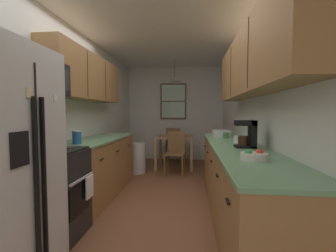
% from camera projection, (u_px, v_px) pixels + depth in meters
% --- Properties ---
extents(ground_plane, '(12.00, 12.00, 0.00)m').
position_uv_depth(ground_plane, '(164.00, 190.00, 3.81)').
color(ground_plane, brown).
extents(wall_left, '(0.10, 9.00, 2.55)m').
position_uv_depth(wall_left, '(85.00, 114.00, 3.88)').
color(wall_left, silver).
rests_on(wall_left, ground).
extents(wall_right, '(0.10, 9.00, 2.55)m').
position_uv_depth(wall_right, '(249.00, 114.00, 3.60)').
color(wall_right, silver).
rests_on(wall_right, ground).
extents(wall_back, '(4.40, 0.10, 2.55)m').
position_uv_depth(wall_back, '(175.00, 114.00, 6.37)').
color(wall_back, silver).
rests_on(wall_back, ground).
extents(ceiling_slab, '(4.40, 9.00, 0.08)m').
position_uv_depth(ceiling_slab, '(164.00, 32.00, 3.67)').
color(ceiling_slab, white).
extents(stove_range, '(0.66, 0.59, 1.10)m').
position_uv_depth(stove_range, '(50.00, 193.00, 2.34)').
color(stove_range, black).
rests_on(stove_range, ground).
extents(microwave_over_range, '(0.39, 0.63, 0.35)m').
position_uv_depth(microwave_over_range, '(36.00, 78.00, 2.29)').
color(microwave_over_range, black).
extents(counter_left, '(0.64, 1.92, 0.90)m').
position_uv_depth(counter_left, '(99.00, 166.00, 3.59)').
color(counter_left, olive).
rests_on(counter_left, ground).
extents(upper_cabinets_left, '(0.33, 2.00, 0.68)m').
position_uv_depth(upper_cabinets_left, '(87.00, 78.00, 3.48)').
color(upper_cabinets_left, olive).
extents(counter_right, '(0.64, 3.23, 0.90)m').
position_uv_depth(counter_right, '(237.00, 182.00, 2.79)').
color(counter_right, olive).
rests_on(counter_right, ground).
extents(upper_cabinets_right, '(0.33, 2.91, 0.73)m').
position_uv_depth(upper_cabinets_right, '(252.00, 63.00, 2.64)').
color(upper_cabinets_right, olive).
extents(dining_table, '(0.85, 0.85, 0.74)m').
position_uv_depth(dining_table, '(175.00, 141.00, 5.42)').
color(dining_table, '#A87F51').
rests_on(dining_table, ground).
extents(dining_chair_near, '(0.43, 0.43, 0.90)m').
position_uv_depth(dining_chair_near, '(175.00, 151.00, 4.79)').
color(dining_chair_near, brown).
rests_on(dining_chair_near, ground).
extents(dining_chair_far, '(0.45, 0.45, 0.90)m').
position_uv_depth(dining_chair_far, '(174.00, 143.00, 6.06)').
color(dining_chair_far, brown).
rests_on(dining_chair_far, ground).
extents(pendant_light, '(0.29, 0.29, 0.52)m').
position_uv_depth(pendant_light, '(175.00, 79.00, 5.33)').
color(pendant_light, black).
extents(back_window, '(0.71, 0.05, 0.98)m').
position_uv_depth(back_window, '(173.00, 101.00, 6.29)').
color(back_window, brown).
extents(trash_bin, '(0.34, 0.34, 0.64)m').
position_uv_depth(trash_bin, '(138.00, 158.00, 4.91)').
color(trash_bin, silver).
rests_on(trash_bin, ground).
extents(storage_canister, '(0.11, 0.11, 0.17)m').
position_uv_depth(storage_canister, '(77.00, 137.00, 2.89)').
color(storage_canister, '#265999').
rests_on(storage_canister, counter_left).
extents(dish_towel, '(0.02, 0.16, 0.24)m').
position_uv_depth(dish_towel, '(90.00, 187.00, 2.45)').
color(dish_towel, white).
extents(coffee_maker, '(0.22, 0.18, 0.31)m').
position_uv_depth(coffee_maker, '(248.00, 133.00, 2.58)').
color(coffee_maker, black).
rests_on(coffee_maker, counter_right).
extents(mug_by_coffeemaker, '(0.11, 0.07, 0.09)m').
position_uv_depth(mug_by_coffeemaker, '(237.00, 139.00, 3.00)').
color(mug_by_coffeemaker, white).
rests_on(mug_by_coffeemaker, counter_right).
extents(mug_spare, '(0.12, 0.09, 0.09)m').
position_uv_depth(mug_spare, '(226.00, 135.00, 3.55)').
color(mug_spare, '#3F7F4C').
rests_on(mug_spare, counter_right).
extents(fruit_bowl, '(0.22, 0.22, 0.09)m').
position_uv_depth(fruit_bowl, '(254.00, 156.00, 1.90)').
color(fruit_bowl, silver).
rests_on(fruit_bowl, counter_right).
extents(dish_rack, '(0.28, 0.34, 0.10)m').
position_uv_depth(dish_rack, '(221.00, 133.00, 3.88)').
color(dish_rack, silver).
rests_on(dish_rack, counter_right).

